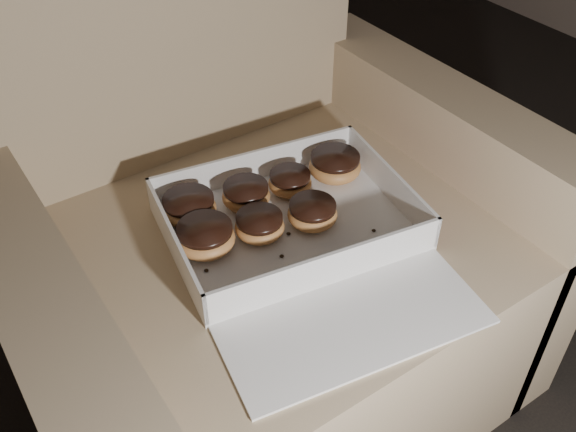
# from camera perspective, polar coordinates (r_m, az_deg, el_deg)

# --- Properties ---
(armchair) EXTENTS (0.88, 0.75, 0.92)m
(armchair) POSITION_cam_1_polar(r_m,az_deg,el_deg) (1.19, -2.74, -3.88)
(armchair) COLOR #8B7558
(armchair) RESTS_ON floor
(bakery_box) EXTENTS (0.46, 0.51, 0.07)m
(bakery_box) POSITION_cam_1_polar(r_m,az_deg,el_deg) (1.03, 1.12, -1.93)
(bakery_box) COLOR silver
(bakery_box) RESTS_ON armchair
(donut_a) EXTENTS (0.09, 0.09, 0.05)m
(donut_a) POSITION_cam_1_polar(r_m,az_deg,el_deg) (1.15, 4.19, 4.50)
(donut_a) COLOR #BF8142
(donut_a) RESTS_ON bakery_box
(donut_b) EXTENTS (0.08, 0.08, 0.04)m
(donut_b) POSITION_cam_1_polar(r_m,az_deg,el_deg) (1.05, 2.18, 0.27)
(donut_b) COLOR #BF8142
(donut_b) RESTS_ON bakery_box
(donut_c) EXTENTS (0.08, 0.08, 0.04)m
(donut_c) POSITION_cam_1_polar(r_m,az_deg,el_deg) (1.03, -2.55, -0.82)
(donut_c) COLOR #BF8142
(donut_c) RESTS_ON bakery_box
(donut_d) EXTENTS (0.09, 0.09, 0.05)m
(donut_d) POSITION_cam_1_polar(r_m,az_deg,el_deg) (1.07, -8.79, 0.73)
(donut_d) COLOR #BF8142
(donut_d) RESTS_ON bakery_box
(donut_e) EXTENTS (0.08, 0.08, 0.04)m
(donut_e) POSITION_cam_1_polar(r_m,az_deg,el_deg) (1.12, 0.18, 3.06)
(donut_e) COLOR #BF8142
(donut_e) RESTS_ON bakery_box
(donut_f) EXTENTS (0.08, 0.08, 0.04)m
(donut_f) POSITION_cam_1_polar(r_m,az_deg,el_deg) (1.09, -3.75, 1.90)
(donut_f) COLOR #BF8142
(donut_f) RESTS_ON bakery_box
(donut_g) EXTENTS (0.09, 0.09, 0.05)m
(donut_g) POSITION_cam_1_polar(r_m,az_deg,el_deg) (1.01, -7.37, -1.88)
(donut_g) COLOR #BF8142
(donut_g) RESTS_ON bakery_box
(crumb_a) EXTENTS (0.01, 0.01, 0.00)m
(crumb_a) POSITION_cam_1_polar(r_m,az_deg,el_deg) (1.04, 0.05, -1.58)
(crumb_a) COLOR black
(crumb_a) RESTS_ON bakery_box
(crumb_b) EXTENTS (0.01, 0.01, 0.00)m
(crumb_b) POSITION_cam_1_polar(r_m,az_deg,el_deg) (1.00, -0.56, -3.59)
(crumb_b) COLOR black
(crumb_b) RESTS_ON bakery_box
(crumb_c) EXTENTS (0.01, 0.01, 0.00)m
(crumb_c) POSITION_cam_1_polar(r_m,az_deg,el_deg) (1.05, 7.63, -1.29)
(crumb_c) COLOR black
(crumb_c) RESTS_ON bakery_box
(crumb_d) EXTENTS (0.01, 0.01, 0.00)m
(crumb_d) POSITION_cam_1_polar(r_m,az_deg,el_deg) (0.99, -7.28, -4.83)
(crumb_d) COLOR black
(crumb_d) RESTS_ON bakery_box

